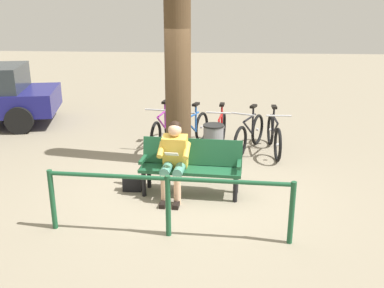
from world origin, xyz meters
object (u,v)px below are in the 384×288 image
tree_trunk (178,59)px  bicycle_purple (274,135)px  bicycle_orange (192,132)px  bicycle_blue (220,132)px  handbag (132,184)px  bicycle_green (249,134)px  bench (191,163)px  person_reading (174,156)px  bicycle_black (163,129)px  litter_bin (213,145)px

tree_trunk → bicycle_purple: tree_trunk is taller
bicycle_orange → bicycle_blue: bearing=110.6°
handbag → tree_trunk: tree_trunk is taller
tree_trunk → bicycle_green: bearing=-150.9°
bench → bicycle_purple: (-1.52, -2.07, -0.15)m
bench → bicycle_green: (-1.02, -2.11, -0.15)m
tree_trunk → bicycle_orange: (-0.20, -0.84, -1.61)m
bicycle_orange → person_reading: bearing=16.8°
bicycle_black → bicycle_orange: bearing=84.5°
handbag → bicycle_green: 2.92m
litter_bin → bicycle_green: 1.15m
bicycle_purple → bicycle_green: 0.50m
tree_trunk → handbag: bearing=65.8°
bicycle_orange → bicycle_black: bearing=-84.4°
bench → litter_bin: 1.25m
bicycle_green → tree_trunk: bearing=-38.1°
bench → bicycle_black: bicycle_black is taller
person_reading → bicycle_blue: person_reading is taller
tree_trunk → bicycle_blue: size_ratio=2.34×
litter_bin → bicycle_black: bicycle_black is taller
bicycle_purple → tree_trunk: bearing=-71.3°
bench → bicycle_black: 2.48m
handbag → tree_trunk: 2.38m
bicycle_green → person_reading: bearing=-6.7°
bench → bicycle_black: (0.80, -2.34, -0.15)m
person_reading → bicycle_orange: (-0.10, -2.34, -0.31)m
handbag → bicycle_orange: bearing=-110.1°
bicycle_blue → bicycle_black: same height
tree_trunk → litter_bin: size_ratio=4.90×
handbag → bicycle_purple: size_ratio=0.18×
bench → handbag: (0.96, 0.02, -0.39)m
bicycle_green → bicycle_blue: size_ratio=0.94×
bench → bicycle_purple: bicycle_purple is taller
handbag → bicycle_blue: (-1.39, -2.22, 0.24)m
handbag → litter_bin: litter_bin is taller
bicycle_blue → bicycle_orange: (0.59, 0.01, 0.00)m
bench → tree_trunk: size_ratio=0.41×
bench → tree_trunk: 2.02m
bicycle_orange → bicycle_black: 0.66m
handbag → bicycle_blue: size_ratio=0.18×
litter_bin → tree_trunk: bearing=-12.0°
litter_bin → bicycle_orange: bicycle_orange is taller
bicycle_blue → bicycle_black: (1.23, -0.14, 0.00)m
bicycle_blue → bicycle_orange: same height
bicycle_purple → litter_bin: bearing=-56.8°
litter_bin → bicycle_black: 1.59m
bench → bicycle_orange: bearing=-82.0°
person_reading → tree_trunk: size_ratio=0.31×
person_reading → bicycle_blue: 2.47m
bicycle_purple → bicycle_black: (2.31, -0.27, 0.00)m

